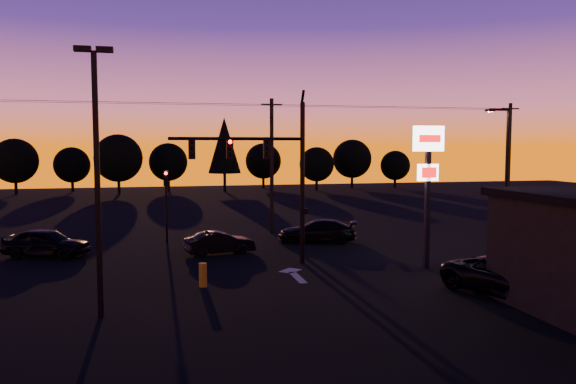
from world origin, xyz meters
name	(u,v)px	position (x,y,z in m)	size (l,w,h in m)	color
ground	(292,283)	(0.00, 0.00, 0.00)	(120.00, 120.00, 0.00)	black
lane_arrow	(294,274)	(0.50, 1.67, 0.01)	(1.20, 3.10, 0.01)	beige
traffic_signal_mast	(271,165)	(-0.10, 3.99, 4.94)	(6.79, 0.52, 8.58)	black
secondary_signal	(166,196)	(-5.00, 11.49, 2.86)	(0.30, 0.31, 4.35)	black
parking_lot_light	(97,163)	(-7.50, -3.00, 5.27)	(1.25, 0.30, 9.14)	black
pylon_sign	(428,166)	(7.00, 1.50, 4.91)	(1.50, 0.28, 6.80)	black
streetlight	(505,171)	(13.91, 5.50, 4.42)	(1.55, 0.35, 8.00)	black
utility_pole_1	(272,165)	(2.00, 14.00, 4.59)	(1.40, 0.26, 9.00)	black
utility_pole_2	(509,163)	(20.00, 14.00, 4.59)	(1.40, 0.26, 9.00)	black
power_wires	(272,105)	(2.00, 14.00, 8.57)	(36.00, 1.22, 0.07)	black
bollard	(203,275)	(-3.75, 0.32, 0.50)	(0.33, 0.33, 0.99)	#C39013
tree_0	(15,161)	(-22.00, 50.00, 4.06)	(5.36, 5.36, 6.74)	black
tree_1	(72,165)	(-16.00, 53.00, 3.43)	(4.54, 4.54, 5.71)	black
tree_2	(118,158)	(-10.00, 48.00, 4.37)	(5.77, 5.78, 7.26)	black
tree_3	(168,162)	(-4.00, 52.00, 3.75)	(4.95, 4.95, 6.22)	black
tree_4	(224,145)	(3.00, 49.00, 5.93)	(4.18, 4.18, 9.50)	black
tree_5	(263,161)	(9.00, 54.00, 3.75)	(4.95, 4.95, 6.22)	black
tree_6	(317,164)	(15.00, 48.00, 3.43)	(4.54, 4.54, 5.71)	black
tree_7	(352,159)	(21.00, 51.00, 4.06)	(5.36, 5.36, 6.74)	black
tree_8	(395,165)	(27.00, 50.00, 3.12)	(4.12, 4.12, 5.19)	black
car_left	(46,243)	(-11.29, 8.51, 0.76)	(1.81, 4.49, 1.53)	black
car_mid	(220,243)	(-2.25, 7.29, 0.61)	(1.30, 3.72, 1.23)	black
car_right	(317,231)	(3.94, 9.70, 0.69)	(1.93, 4.74, 1.37)	black
suv_parked	(509,277)	(7.80, -3.84, 0.74)	(2.44, 5.29, 1.47)	black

